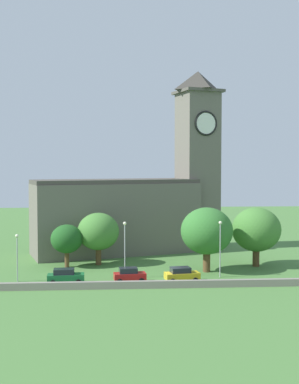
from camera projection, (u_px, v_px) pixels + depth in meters
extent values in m
plane|color=#477538|center=(159.00, 260.00, 80.25)|extent=(200.00, 200.00, 0.00)
cube|color=#666056|center=(116.00, 218.00, 86.44)|extent=(29.39, 17.13, 11.97)
cube|color=#47433C|center=(116.00, 181.00, 86.10)|extent=(29.17, 16.44, 0.70)
cube|color=#666056|center=(197.00, 171.00, 91.67)|extent=(7.88, 7.88, 27.97)
cube|color=#4F4B43|center=(198.00, 92.00, 90.90)|extent=(9.14, 9.14, 0.50)
pyramid|color=#38352F|center=(198.00, 81.00, 90.79)|extent=(8.27, 8.27, 3.45)
cylinder|color=white|center=(206.00, 123.00, 88.24)|extent=(3.86, 1.33, 4.01)
torus|color=black|center=(206.00, 123.00, 88.24)|extent=(4.28, 1.67, 4.38)
cylinder|color=white|center=(213.00, 125.00, 92.38)|extent=(1.33, 3.86, 4.01)
torus|color=black|center=(213.00, 125.00, 92.38)|extent=(1.67, 4.28, 4.38)
cube|color=gray|center=(172.00, 284.00, 62.31)|extent=(53.41, 0.70, 0.91)
cube|color=#1E6B38|center=(66.00, 277.00, 64.52)|extent=(4.77, 2.14, 0.87)
cube|color=#1E232B|center=(64.00, 271.00, 64.45)|extent=(2.71, 1.79, 0.69)
cylinder|color=black|center=(79.00, 279.00, 65.67)|extent=(0.72, 0.38, 0.70)
cylinder|color=black|center=(78.00, 282.00, 63.83)|extent=(0.72, 0.38, 0.70)
cylinder|color=black|center=(54.00, 280.00, 65.26)|extent=(0.72, 0.38, 0.70)
cylinder|color=black|center=(53.00, 283.00, 63.42)|extent=(0.72, 0.38, 0.70)
cube|color=red|center=(130.00, 276.00, 65.20)|extent=(4.27, 2.16, 0.87)
cube|color=#1E232B|center=(128.00, 270.00, 65.12)|extent=(2.45, 1.76, 0.69)
cylinder|color=black|center=(139.00, 278.00, 66.31)|extent=(0.73, 0.38, 0.70)
cylinder|color=black|center=(142.00, 281.00, 64.62)|extent=(0.73, 0.38, 0.70)
cylinder|color=black|center=(118.00, 279.00, 65.83)|extent=(0.73, 0.38, 0.70)
cylinder|color=black|center=(120.00, 282.00, 64.13)|extent=(0.73, 0.38, 0.70)
cube|color=gold|center=(182.00, 276.00, 65.50)|extent=(4.69, 2.57, 0.87)
cube|color=#1E232B|center=(180.00, 270.00, 65.41)|extent=(2.72, 2.05, 0.69)
cylinder|color=black|center=(191.00, 277.00, 66.78)|extent=(0.74, 0.45, 0.70)
cylinder|color=black|center=(195.00, 280.00, 64.91)|extent=(0.74, 0.45, 0.70)
cylinder|color=black|center=(169.00, 278.00, 66.13)|extent=(0.74, 0.45, 0.70)
cylinder|color=black|center=(173.00, 281.00, 64.26)|extent=(0.74, 0.45, 0.70)
cylinder|color=#9EA0A5|center=(17.00, 260.00, 65.46)|extent=(0.14, 0.14, 5.76)
sphere|color=#F4EFCC|center=(17.00, 236.00, 65.29)|extent=(0.44, 0.44, 0.44)
cylinder|color=#9EA0A5|center=(125.00, 252.00, 67.32)|extent=(0.14, 0.14, 7.16)
sphere|color=#F4EFCC|center=(125.00, 223.00, 67.11)|extent=(0.44, 0.44, 0.44)
cylinder|color=#9EA0A5|center=(220.00, 251.00, 67.94)|extent=(0.14, 0.14, 7.18)
sphere|color=#F4EFCC|center=(220.00, 223.00, 67.73)|extent=(0.44, 0.44, 0.44)
cylinder|color=brown|center=(256.00, 257.00, 75.45)|extent=(1.02, 1.02, 2.80)
ellipsoid|color=#427A33|center=(256.00, 229.00, 75.22)|extent=(7.28, 7.28, 6.56)
cylinder|color=brown|center=(207.00, 261.00, 71.55)|extent=(1.03, 1.03, 3.08)
ellipsoid|color=#33702D|center=(207.00, 231.00, 71.31)|extent=(7.36, 7.36, 6.63)
cylinder|color=brown|center=(67.00, 259.00, 74.80)|extent=(0.66, 0.66, 2.46)
ellipsoid|color=#1E511E|center=(67.00, 239.00, 74.64)|extent=(4.72, 4.72, 4.25)
cylinder|color=brown|center=(98.00, 256.00, 76.58)|extent=(0.88, 0.88, 2.74)
ellipsoid|color=#427A33|center=(98.00, 231.00, 76.37)|extent=(6.28, 6.28, 5.65)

